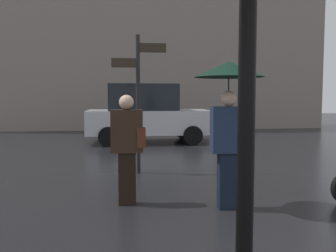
# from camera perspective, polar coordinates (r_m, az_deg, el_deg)

# --- Properties ---
(pedestrian_with_umbrella) EXTENTS (0.95, 0.95, 2.01)m
(pedestrian_with_umbrella) POSITION_cam_1_polar(r_m,az_deg,el_deg) (5.00, 9.43, 4.76)
(pedestrian_with_umbrella) COLOR black
(pedestrian_with_umbrella) RESTS_ON ground
(pedestrian_with_bag) EXTENTS (0.49, 0.24, 1.57)m
(pedestrian_with_bag) POSITION_cam_1_polar(r_m,az_deg,el_deg) (5.20, -6.29, -2.62)
(pedestrian_with_bag) COLOR black
(pedestrian_with_bag) RESTS_ON ground
(parked_car_left) EXTENTS (4.10, 2.06, 1.96)m
(parked_car_left) POSITION_cam_1_polar(r_m,az_deg,el_deg) (12.31, -3.35, 1.96)
(parked_car_left) COLOR silver
(parked_car_left) RESTS_ON ground
(street_signpost) EXTENTS (1.08, 0.08, 2.75)m
(street_signpost) POSITION_cam_1_polar(r_m,az_deg,el_deg) (7.29, -4.65, 5.67)
(street_signpost) COLOR black
(street_signpost) RESTS_ON ground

